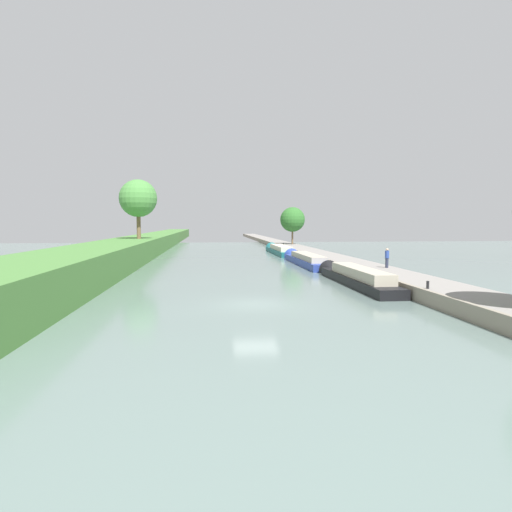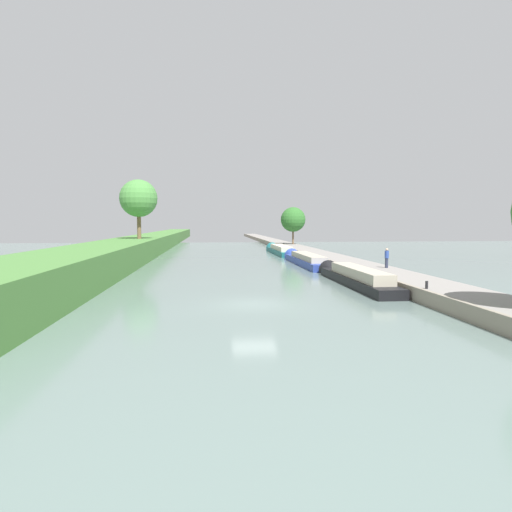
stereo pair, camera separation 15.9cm
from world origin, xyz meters
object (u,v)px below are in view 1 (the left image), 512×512
narrowboat_blue (305,260)px  person_walking (387,257)px  mooring_bollard_far (283,244)px  mooring_bollard_near (428,285)px  narrowboat_teal (279,250)px  narrowboat_black (354,277)px

narrowboat_blue → person_walking: bearing=-70.6°
person_walking → mooring_bollard_far: (-2.42, 37.59, -0.65)m
mooring_bollard_near → mooring_bollard_far: (0.00, 49.20, 0.00)m
person_walking → mooring_bollard_far: bearing=93.7°
narrowboat_teal → person_walking: 30.18m
narrowboat_black → mooring_bollard_far: size_ratio=32.07×
mooring_bollard_far → narrowboat_black: bearing=-92.3°
narrowboat_black → person_walking: bearing=42.5°
narrowboat_teal → mooring_bollard_far: bearing=75.7°
narrowboat_teal → person_walking: size_ratio=10.03×
narrowboat_blue → mooring_bollard_far: (1.91, 25.34, 0.51)m
narrowboat_blue → narrowboat_teal: bearing=90.2°
narrowboat_blue → mooring_bollard_far: narrowboat_blue is taller
narrowboat_teal → narrowboat_black: bearing=-89.5°
narrowboat_teal → person_walking: person_walking is taller
narrowboat_teal → person_walking: bearing=-81.6°
narrowboat_blue → narrowboat_teal: (-0.07, 17.58, 0.01)m
narrowboat_teal → mooring_bollard_near: narrowboat_teal is taller
narrowboat_black → mooring_bollard_near: size_ratio=32.07×
narrowboat_teal → mooring_bollard_far: narrowboat_teal is taller
narrowboat_black → narrowboat_teal: bearing=90.5°
narrowboat_blue → mooring_bollard_near: narrowboat_blue is taller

